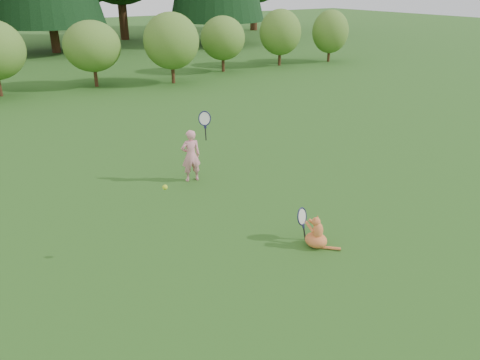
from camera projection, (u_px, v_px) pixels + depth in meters
ground at (257, 237)px, 7.78m from camera, size 100.00×100.00×0.00m
shrub_row at (52, 55)px, 17.18m from camera, size 28.00×3.00×2.80m
child at (191, 154)px, 9.76m from camera, size 0.65×0.41×1.67m
cat at (316, 231)px, 7.42m from camera, size 0.49×0.75×0.72m
tennis_ball at (165, 187)px, 6.69m from camera, size 0.08×0.08×0.08m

